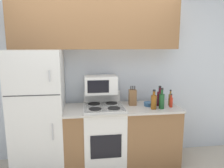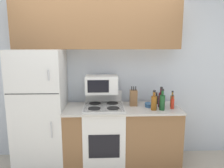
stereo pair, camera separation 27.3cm
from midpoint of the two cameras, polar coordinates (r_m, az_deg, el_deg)
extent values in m
cube|color=silver|center=(3.47, -1.40, 1.53)|extent=(8.00, 0.05, 2.55)
cube|color=brown|center=(3.38, 4.98, -13.64)|extent=(1.67, 0.60, 0.87)
cube|color=#BCB7AD|center=(3.20, 5.15, -6.40)|extent=(1.67, 0.64, 0.03)
cube|color=silver|center=(3.31, -15.96, -6.55)|extent=(0.71, 0.64, 1.74)
cube|color=#383838|center=(2.94, -17.68, -2.49)|extent=(0.69, 0.01, 0.01)
cylinder|color=#B7B7BC|center=(2.82, -13.61, 2.23)|extent=(0.02, 0.02, 0.14)
cylinder|color=#B7B7BC|center=(3.01, -13.00, -11.64)|extent=(0.02, 0.02, 0.22)
cube|color=brown|center=(3.25, -1.40, 15.33)|extent=(2.38, 0.33, 0.70)
cube|color=silver|center=(3.33, 0.30, -13.44)|extent=(0.59, 0.60, 0.93)
cube|color=black|center=(3.07, 0.57, -16.06)|extent=(0.42, 0.01, 0.33)
cube|color=#2D2D2D|center=(3.17, 0.30, -5.87)|extent=(0.56, 0.57, 0.01)
cube|color=silver|center=(3.43, 0.08, -3.14)|extent=(0.56, 0.06, 0.16)
cylinder|color=black|center=(3.04, -2.07, -6.41)|extent=(0.18, 0.18, 0.01)
cylinder|color=black|center=(3.05, 2.90, -6.35)|extent=(0.18, 0.18, 0.01)
cylinder|color=black|center=(3.29, -2.10, -5.07)|extent=(0.18, 0.18, 0.01)
cylinder|color=black|center=(3.31, 2.48, -5.02)|extent=(0.18, 0.18, 0.01)
cube|color=silver|center=(3.24, -0.33, -0.10)|extent=(0.47, 0.31, 0.26)
cube|color=black|center=(3.08, -1.11, -0.65)|extent=(0.30, 0.01, 0.18)
cube|color=brown|center=(3.28, 8.02, -3.64)|extent=(0.10, 0.10, 0.24)
cylinder|color=black|center=(3.23, 7.60, -1.15)|extent=(0.01, 0.01, 0.06)
cylinder|color=black|center=(3.24, 8.11, -1.15)|extent=(0.01, 0.01, 0.06)
cylinder|color=black|center=(3.24, 8.62, -1.14)|extent=(0.01, 0.01, 0.06)
cylinder|color=#335B84|center=(3.28, 12.25, -5.46)|extent=(0.15, 0.15, 0.05)
torus|color=#335B84|center=(3.27, 12.27, -5.04)|extent=(0.16, 0.16, 0.01)
cylinder|color=red|center=(3.26, 17.84, -5.00)|extent=(0.05, 0.05, 0.14)
cylinder|color=red|center=(3.24, 17.93, -3.43)|extent=(0.02, 0.02, 0.04)
cylinder|color=black|center=(3.23, 17.96, -2.91)|extent=(0.02, 0.03, 0.02)
cylinder|color=#194C23|center=(3.15, 15.42, -4.74)|extent=(0.08, 0.08, 0.21)
cylinder|color=#194C23|center=(3.12, 15.54, -2.30)|extent=(0.03, 0.03, 0.07)
cylinder|color=black|center=(3.11, 15.58, -1.49)|extent=(0.04, 0.04, 0.02)
cylinder|color=black|center=(3.45, 13.78, -4.06)|extent=(0.05, 0.05, 0.13)
cylinder|color=black|center=(3.43, 13.84, -2.72)|extent=(0.02, 0.02, 0.04)
cylinder|color=black|center=(3.43, 13.86, -2.28)|extent=(0.03, 0.03, 0.01)
cylinder|color=brown|center=(3.12, 13.38, -4.94)|extent=(0.08, 0.08, 0.20)
cylinder|color=brown|center=(3.09, 13.48, -2.64)|extent=(0.04, 0.04, 0.06)
cylinder|color=black|center=(3.08, 13.51, -1.88)|extent=(0.04, 0.04, 0.02)
cylinder|color=olive|center=(3.35, 17.71, -4.36)|extent=(0.06, 0.06, 0.17)
cylinder|color=olive|center=(3.32, 17.82, -2.52)|extent=(0.03, 0.03, 0.05)
cylinder|color=black|center=(3.31, 17.85, -1.91)|extent=(0.03, 0.03, 0.02)
cylinder|color=#470F19|center=(3.29, 15.00, -4.08)|extent=(0.08, 0.08, 0.21)
cylinder|color=#470F19|center=(3.26, 15.12, -1.73)|extent=(0.03, 0.03, 0.07)
cylinder|color=black|center=(3.25, 15.15, -0.95)|extent=(0.04, 0.04, 0.02)
camera|label=1|loc=(0.14, -87.47, 0.47)|focal=35.00mm
camera|label=2|loc=(0.14, 92.53, -0.47)|focal=35.00mm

